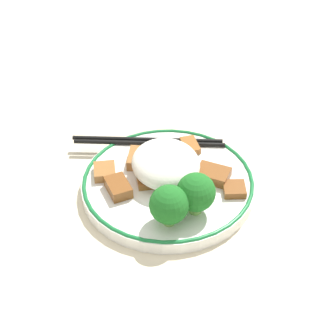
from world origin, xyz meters
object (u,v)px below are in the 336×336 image
(plate, at_px, (168,184))
(chopsticks, at_px, (148,141))
(broccoli_back_left, at_px, (169,205))
(broccoli_back_center, at_px, (196,193))

(plate, bearing_deg, chopsticks, 90.45)
(broccoli_back_left, bearing_deg, plate, 71.87)
(plate, distance_m, chopsticks, 0.08)
(broccoli_back_left, xyz_separation_m, broccoli_back_center, (0.03, 0.01, 0.00))
(broccoli_back_left, bearing_deg, broccoli_back_center, 13.39)
(broccoli_back_center, bearing_deg, chopsticks, 95.08)
(broccoli_back_center, distance_m, chopsticks, 0.14)
(broccoli_back_left, distance_m, broccoli_back_center, 0.04)
(plate, relative_size, broccoli_back_left, 4.18)
(broccoli_back_center, xyz_separation_m, chopsticks, (-0.01, 0.14, -0.03))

